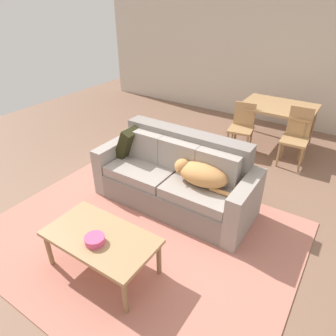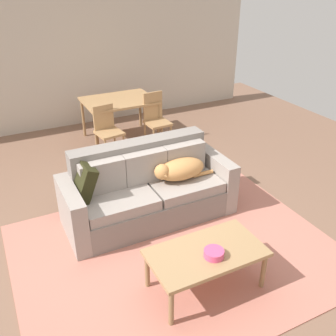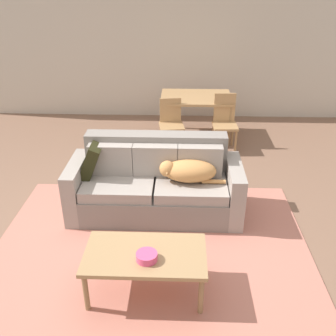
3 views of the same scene
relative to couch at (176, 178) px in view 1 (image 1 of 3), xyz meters
The scene contains 11 objects.
ground_plane 0.51m from the couch, 109.16° to the right, with size 10.00×10.00×0.00m, color #7F5C48.
back_partition 3.80m from the couch, 91.81° to the left, with size 8.00×0.12×2.70m, color beige.
area_rug 0.89m from the couch, 90.01° to the right, with size 3.49×2.77×0.01m, color #BE7463.
couch is the anchor object (origin of this frame).
dog_on_left_cushion 0.48m from the couch, 13.81° to the right, with size 0.79×0.36×0.26m.
throw_pillow_by_left_arm 0.84m from the couch, behind, with size 0.14×0.43×0.43m, color #292812.
coffee_table 1.40m from the couch, 90.01° to the right, with size 1.12×0.62×0.46m.
bowl_on_coffee_table 1.49m from the couch, 89.08° to the right, with size 0.19×0.19×0.07m, color #EA4C7F.
dining_table 2.59m from the couch, 77.30° to the left, with size 1.25×0.95×0.76m.
dining_chair_near_left 1.96m from the couch, 86.00° to the left, with size 0.45×0.45×0.85m.
dining_chair_near_right 2.24m from the couch, 62.30° to the left, with size 0.42×0.42×0.94m.
Camera 1 is at (1.87, -2.54, 2.52)m, focal length 32.33 mm.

